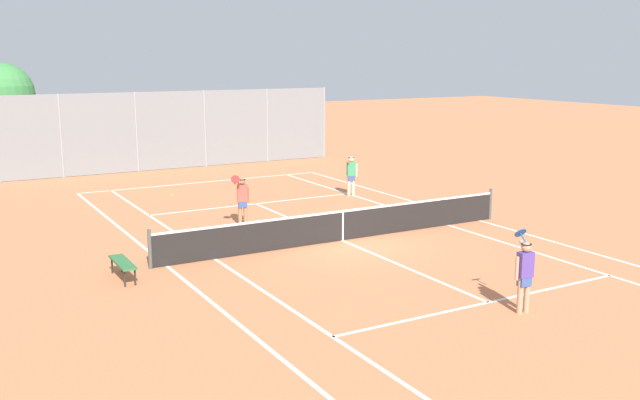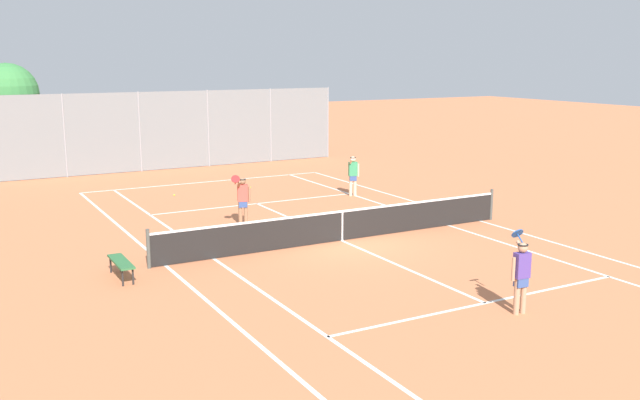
# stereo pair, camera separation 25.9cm
# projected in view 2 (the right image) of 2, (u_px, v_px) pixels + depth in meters

# --- Properties ---
(ground_plane) EXTENTS (120.00, 120.00, 0.00)m
(ground_plane) POSITION_uv_depth(u_px,v_px,m) (342.00, 241.00, 21.71)
(ground_plane) COLOR #C67047
(court_line_markings) EXTENTS (11.10, 23.90, 0.01)m
(court_line_markings) POSITION_uv_depth(u_px,v_px,m) (342.00, 241.00, 21.71)
(court_line_markings) COLOR silver
(court_line_markings) RESTS_ON ground
(tennis_net) EXTENTS (12.00, 0.10, 1.07)m
(tennis_net) POSITION_uv_depth(u_px,v_px,m) (342.00, 225.00, 21.61)
(tennis_net) COLOR #474C47
(tennis_net) RESTS_ON ground
(player_near_side) EXTENTS (0.72, 0.72, 1.77)m
(player_near_side) POSITION_uv_depth(u_px,v_px,m) (521.00, 273.00, 15.39)
(player_near_side) COLOR tan
(player_near_side) RESTS_ON ground
(player_far_left) EXTENTS (0.82, 0.70, 1.77)m
(player_far_left) POSITION_uv_depth(u_px,v_px,m) (243.00, 198.00, 23.52)
(player_far_left) COLOR #936B4C
(player_far_left) RESTS_ON ground
(player_far_right) EXTENTS (0.53, 0.47, 1.60)m
(player_far_right) POSITION_uv_depth(u_px,v_px,m) (353.00, 173.00, 28.56)
(player_far_right) COLOR beige
(player_far_right) RESTS_ON ground
(loose_tennis_ball_0) EXTENTS (0.07, 0.07, 0.07)m
(loose_tennis_ball_0) POSITION_uv_depth(u_px,v_px,m) (174.00, 195.00, 28.71)
(loose_tennis_ball_0) COLOR #D1DB33
(loose_tennis_ball_0) RESTS_ON ground
(loose_tennis_ball_1) EXTENTS (0.07, 0.07, 0.07)m
(loose_tennis_ball_1) POSITION_uv_depth(u_px,v_px,m) (298.00, 237.00, 22.00)
(loose_tennis_ball_1) COLOR #D1DB33
(loose_tennis_ball_1) RESTS_ON ground
(loose_tennis_ball_2) EXTENTS (0.07, 0.07, 0.07)m
(loose_tennis_ball_2) POSITION_uv_depth(u_px,v_px,m) (250.00, 187.00, 30.45)
(loose_tennis_ball_2) COLOR #D1DB33
(loose_tennis_ball_2) RESTS_ON ground
(courtside_bench) EXTENTS (0.36, 1.50, 0.47)m
(courtside_bench) POSITION_uv_depth(u_px,v_px,m) (121.00, 263.00, 17.95)
(courtside_bench) COLOR #2D6638
(courtside_bench) RESTS_ON ground
(back_fence) EXTENTS (17.56, 0.08, 3.87)m
(back_fence) POSITION_uv_depth(u_px,v_px,m) (175.00, 130.00, 35.35)
(back_fence) COLOR gray
(back_fence) RESTS_ON ground
(tree_behind_left) EXTENTS (2.84, 2.84, 5.24)m
(tree_behind_left) POSITION_uv_depth(u_px,v_px,m) (9.00, 96.00, 33.48)
(tree_behind_left) COLOR brown
(tree_behind_left) RESTS_ON ground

